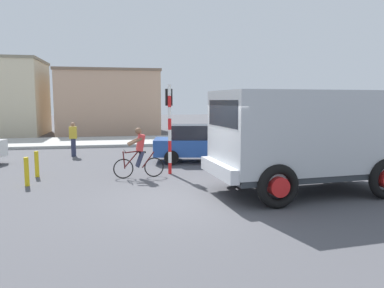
% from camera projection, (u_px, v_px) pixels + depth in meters
% --- Properties ---
extents(ground_plane, '(120.00, 120.00, 0.00)m').
position_uv_depth(ground_plane, '(187.00, 200.00, 9.79)').
color(ground_plane, '#4C4C51').
extents(sidewalk_far, '(80.00, 5.00, 0.16)m').
position_uv_depth(sidewalk_far, '(148.00, 141.00, 23.62)').
color(sidewalk_far, '#ADADA8').
rests_on(sidewalk_far, ground).
extents(truck_foreground, '(5.60, 3.16, 2.90)m').
position_uv_depth(truck_foreground, '(307.00, 135.00, 10.49)').
color(truck_foreground, '#B2B7BC').
rests_on(truck_foreground, ground).
extents(cyclist, '(1.73, 0.50, 1.72)m').
position_uv_depth(cyclist, '(139.00, 153.00, 12.55)').
color(cyclist, black).
rests_on(cyclist, ground).
extents(traffic_light_pole, '(0.24, 0.43, 3.20)m').
position_uv_depth(traffic_light_pole, '(169.00, 116.00, 13.17)').
color(traffic_light_pole, red).
rests_on(traffic_light_pole, ground).
extents(car_red_near, '(4.23, 2.38, 1.60)m').
position_uv_depth(car_red_near, '(200.00, 143.00, 15.91)').
color(car_red_near, '#234C9E').
rests_on(car_red_near, ground).
extents(car_far_side, '(4.21, 2.31, 1.60)m').
position_uv_depth(car_far_side, '(300.00, 139.00, 17.33)').
color(car_far_side, '#234C9E').
rests_on(car_far_side, ground).
extents(pedestrian_near_kerb, '(0.34, 0.22, 1.62)m').
position_uv_depth(pedestrian_near_kerb, '(73.00, 139.00, 17.37)').
color(pedestrian_near_kerb, '#2D334C').
rests_on(pedestrian_near_kerb, ground).
extents(bollard_near, '(0.14, 0.14, 0.90)m').
position_uv_depth(bollard_near, '(27.00, 172.00, 11.35)').
color(bollard_near, gold).
rests_on(bollard_near, ground).
extents(bollard_far, '(0.14, 0.14, 0.90)m').
position_uv_depth(bollard_far, '(37.00, 164.00, 12.72)').
color(bollard_far, gold).
rests_on(bollard_far, ground).
extents(building_mid_block, '(7.88, 7.47, 5.04)m').
position_uv_depth(building_mid_block, '(110.00, 102.00, 30.61)').
color(building_mid_block, tan).
rests_on(building_mid_block, ground).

